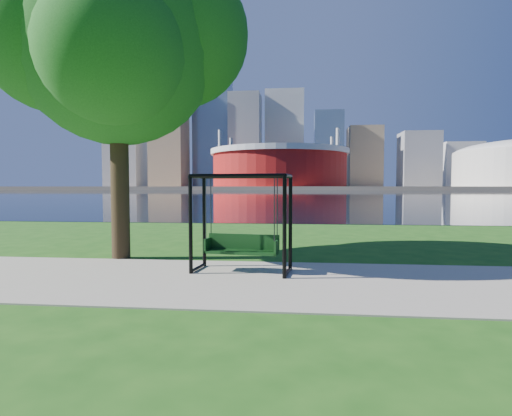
# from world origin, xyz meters

# --- Properties ---
(ground) EXTENTS (900.00, 900.00, 0.00)m
(ground) POSITION_xyz_m (0.00, 0.00, 0.00)
(ground) COLOR #1E5114
(ground) RESTS_ON ground
(path) EXTENTS (120.00, 4.00, 0.03)m
(path) POSITION_xyz_m (0.00, -0.50, 0.01)
(path) COLOR #9E937F
(path) RESTS_ON ground
(river) EXTENTS (900.00, 180.00, 0.02)m
(river) POSITION_xyz_m (0.00, 102.00, 0.01)
(river) COLOR black
(river) RESTS_ON ground
(far_bank) EXTENTS (900.00, 228.00, 2.00)m
(far_bank) POSITION_xyz_m (0.00, 306.00, 1.00)
(far_bank) COLOR #937F60
(far_bank) RESTS_ON ground
(stadium) EXTENTS (83.00, 83.00, 32.00)m
(stadium) POSITION_xyz_m (-10.00, 235.00, 14.23)
(stadium) COLOR maroon
(stadium) RESTS_ON far_bank
(skyline) EXTENTS (392.00, 66.00, 96.50)m
(skyline) POSITION_xyz_m (-4.27, 319.39, 35.89)
(skyline) COLOR gray
(skyline) RESTS_ON far_bank
(swing) EXTENTS (2.24, 1.19, 2.20)m
(swing) POSITION_xyz_m (-0.39, 0.30, 1.06)
(swing) COLOR black
(swing) RESTS_ON ground
(park_tree) EXTENTS (6.69, 6.04, 8.31)m
(park_tree) POSITION_xyz_m (-3.90, 1.77, 5.77)
(park_tree) COLOR black
(park_tree) RESTS_ON ground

